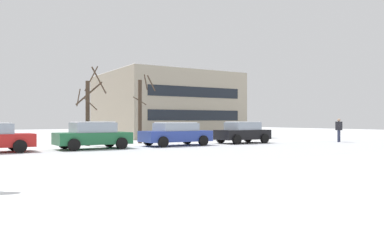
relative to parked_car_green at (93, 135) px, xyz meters
The scene contains 9 objects.
ground_plane 9.33m from the parked_car_green, 113.86° to the right, with size 120.00×120.00×0.00m, color white.
road_surface 6.38m from the parked_car_green, 126.48° to the right, with size 80.00×8.84×0.00m.
parked_car_green is the anchor object (origin of this frame).
parked_car_blue 5.27m from the parked_car_green, ahead, with size 4.42×2.20×1.47m.
parked_car_black 10.54m from the parked_car_green, ahead, with size 3.85×2.04×1.51m.
pedestrian_crossing 17.62m from the parked_car_green, ahead, with size 0.49×0.40×1.71m.
tree_far_mid 5.96m from the parked_car_green, 39.02° to the left, with size 1.85×1.34×4.72m.
tree_far_right 3.38m from the parked_car_green, 78.18° to the left, with size 1.97×2.32×5.01m.
building_far_right 17.74m from the parked_car_green, 49.54° to the left, with size 11.50×11.72×6.18m.
Camera 1 is at (-2.74, -12.55, 1.57)m, focal length 36.32 mm.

